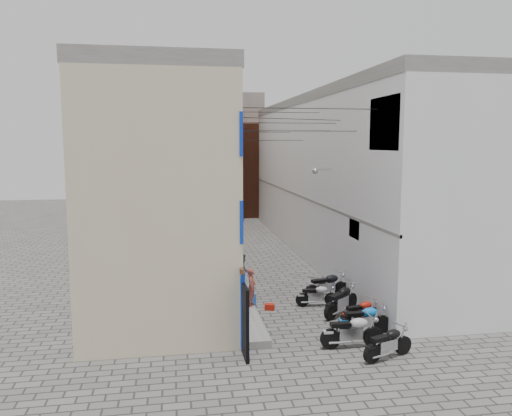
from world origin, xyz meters
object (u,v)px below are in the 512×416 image
motorcycle_e (341,299)px  motorcycle_g (327,284)px  motorcycle_c (364,318)px  red_crate (270,307)px  motorcycle_b (352,330)px  motorcycle_d (361,311)px  person_b (242,270)px  water_jug_near (252,299)px  motorcycle_f (317,294)px  person_a (251,287)px  motorcycle_a (388,342)px  water_jug_far (252,299)px

motorcycle_e → motorcycle_g: (0.09, 2.01, -0.02)m
motorcycle_c → motorcycle_e: size_ratio=0.91×
red_crate → motorcycle_b: bearing=-65.1°
motorcycle_d → person_b: bearing=-156.4°
motorcycle_g → water_jug_near: bearing=-96.3°
motorcycle_e → motorcycle_f: 1.27m
motorcycle_b → red_crate: bearing=-152.5°
water_jug_near → motorcycle_f: bearing=-11.2°
motorcycle_d → person_a: bearing=-134.0°
motorcycle_b → motorcycle_c: bearing=144.0°
motorcycle_g → person_b: 3.60m
motorcycle_a → motorcycle_b: motorcycle_b is taller
person_a → motorcycle_c: bearing=-110.5°
water_jug_far → motorcycle_f: bearing=-14.3°
motorcycle_b → red_crate: size_ratio=5.66×
motorcycle_a → motorcycle_g: motorcycle_g is taller
motorcycle_b → person_a: (-2.56, 3.81, 0.38)m
motorcycle_e → motorcycle_c: bearing=-36.5°
person_b → water_jug_near: 1.89m
red_crate → water_jug_near: bearing=134.0°
motorcycle_b → person_a: bearing=-143.5°
motorcycle_c → motorcycle_d: bearing=161.5°
person_a → motorcycle_e: bearing=-85.0°
motorcycle_e → person_a: (-3.25, 0.85, 0.36)m
motorcycle_b → motorcycle_d: 2.13m
water_jug_near → water_jug_far: size_ratio=1.03×
person_a → red_crate: size_ratio=4.03×
motorcycle_b → motorcycle_a: bearing=42.0°
motorcycle_g → motorcycle_b: bearing=-22.6°
water_jug_near → red_crate: water_jug_near is taller
motorcycle_e → person_a: size_ratio=1.47×
person_b → motorcycle_e: bearing=-137.0°
motorcycle_c → motorcycle_a: bearing=-2.7°
motorcycle_a → person_a: size_ratio=1.27×
water_jug_near → motorcycle_a: bearing=-59.9°
motorcycle_e → water_jug_near: 3.50m
motorcycle_d → motorcycle_g: motorcycle_g is taller
motorcycle_a → motorcycle_f: size_ratio=1.09×
motorcycle_d → red_crate: size_ratio=4.82×
motorcycle_c → person_b: (-3.35, 5.30, 0.42)m
motorcycle_b → motorcycle_g: bearing=173.8°
red_crate → water_jug_far: bearing=128.1°
water_jug_near → red_crate: bearing=-46.0°
motorcycle_a → person_a: (-3.33, 4.75, 0.44)m
motorcycle_d → person_b: 5.73m
motorcycle_f → water_jug_near: bearing=-95.2°
motorcycle_g → red_crate: motorcycle_g is taller
person_b → water_jug_near: bearing=-176.3°
motorcycle_f → water_jug_far: motorcycle_f is taller
motorcycle_g → person_b: bearing=-125.4°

